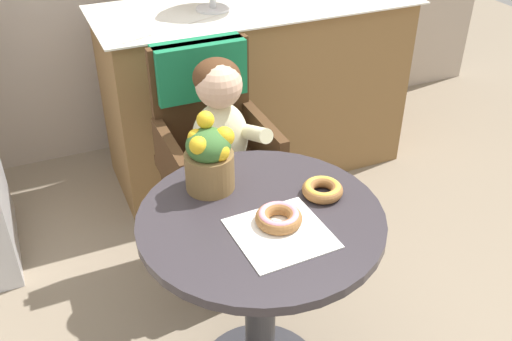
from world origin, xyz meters
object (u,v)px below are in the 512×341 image
(cafe_table, at_px, (261,269))
(flower_vase, at_px, (209,157))
(donut_mid, at_px, (279,217))
(donut_front, at_px, (322,189))
(wicker_chair, at_px, (210,126))
(seated_child, at_px, (223,136))

(cafe_table, distance_m, flower_vase, 0.38)
(donut_mid, bearing_deg, donut_front, 22.29)
(donut_front, xyz_separation_m, donut_mid, (-0.18, -0.07, 0.00))
(wicker_chair, xyz_separation_m, donut_mid, (-0.06, -0.76, 0.10))
(donut_front, relative_size, flower_vase, 0.51)
(wicker_chair, bearing_deg, cafe_table, -99.19)
(donut_front, bearing_deg, flower_vase, 149.67)
(cafe_table, xyz_separation_m, flower_vase, (-0.08, 0.19, 0.32))
(wicker_chair, bearing_deg, donut_front, -81.85)
(cafe_table, height_order, seated_child, seated_child)
(cafe_table, relative_size, seated_child, 0.99)
(seated_child, bearing_deg, flower_vase, -116.06)
(donut_mid, distance_m, flower_vase, 0.28)
(cafe_table, xyz_separation_m, seated_child, (0.09, 0.54, 0.17))
(cafe_table, distance_m, donut_front, 0.31)
(wicker_chair, xyz_separation_m, flower_vase, (-0.17, -0.51, 0.19))
(donut_front, distance_m, flower_vase, 0.35)
(wicker_chair, height_order, flower_vase, flower_vase)
(cafe_table, relative_size, donut_mid, 5.40)
(seated_child, bearing_deg, cafe_table, -99.30)
(wicker_chair, relative_size, flower_vase, 3.90)
(donut_mid, xyz_separation_m, flower_vase, (-0.11, 0.25, 0.09))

